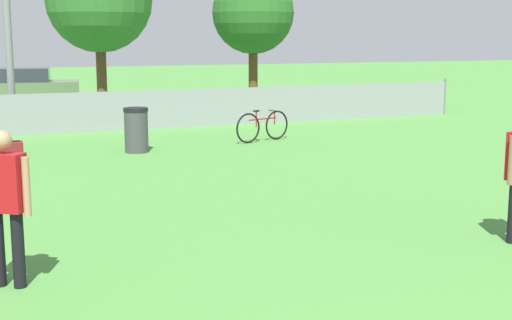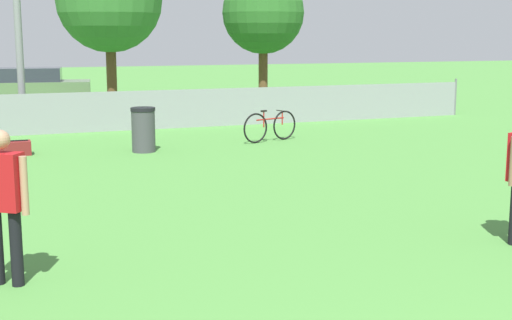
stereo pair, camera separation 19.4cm
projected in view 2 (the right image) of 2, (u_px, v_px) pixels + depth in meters
fence_backline at (113, 111)px, 19.70m from camera, size 22.80×0.07×1.21m
tree_near_pole at (109, 0)px, 22.20m from camera, size 3.30×3.30×5.38m
tree_far_right at (263, 13)px, 24.68m from camera, size 2.85×2.85×4.83m
player_defender_red at (3, 196)px, 7.43m from camera, size 0.49×0.42×1.67m
bicycle_sideline at (270, 126)px, 17.80m from camera, size 1.63×0.63×0.80m
trash_bin at (143, 130)px, 16.18m from camera, size 0.56×0.56×1.02m
gear_bag_sideline at (15, 148)px, 15.78m from camera, size 0.69×0.38×0.34m
parked_car_olive at (30, 87)px, 27.27m from camera, size 4.71×2.47×1.41m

